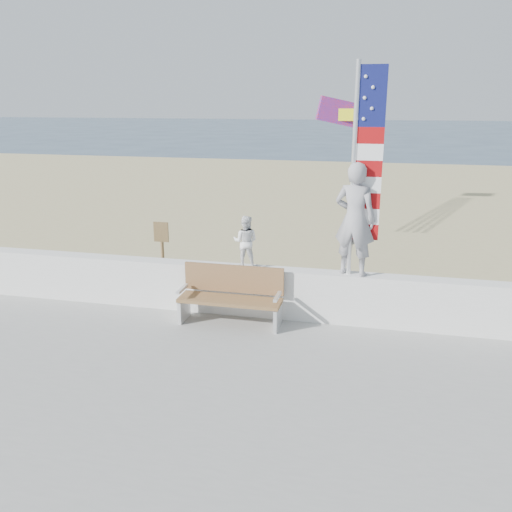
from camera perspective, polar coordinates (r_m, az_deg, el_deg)
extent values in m
plane|color=#2B4056|center=(8.39, -4.23, -12.19)|extent=(220.00, 220.00, 0.00)
cube|color=tan|center=(16.66, 4.98, 2.41)|extent=(90.00, 40.00, 0.08)
cube|color=white|center=(9.89, -0.87, -3.62)|extent=(30.00, 0.35, 0.90)
imported|color=gray|center=(9.24, 10.37, 3.81)|extent=(0.80, 0.63, 1.92)
imported|color=white|center=(9.63, -1.11, 1.54)|extent=(0.46, 0.36, 0.93)
cube|color=olive|center=(9.44, -2.78, -4.69)|extent=(1.80, 0.50, 0.06)
cube|color=olive|center=(9.58, -2.36, -2.40)|extent=(1.80, 0.05, 0.50)
cube|color=white|center=(9.78, -7.57, -5.56)|extent=(0.06, 0.50, 0.40)
cube|color=silver|center=(9.60, -7.77, -3.45)|extent=(0.06, 0.45, 0.05)
cube|color=silver|center=(9.35, 2.29, -6.48)|extent=(0.06, 0.50, 0.40)
cube|color=silver|center=(9.16, 2.26, -4.29)|extent=(0.06, 0.45, 0.05)
cylinder|color=white|center=(9.12, 10.20, 8.68)|extent=(0.08, 0.08, 3.50)
cube|color=#0F1451|center=(9.04, 12.17, 16.15)|extent=(0.44, 0.02, 0.95)
cube|color=#9E0A0C|center=(9.28, 11.38, 2.51)|extent=(0.44, 0.02, 0.26)
cube|color=white|center=(9.23, 11.47, 4.10)|extent=(0.44, 0.02, 0.26)
cube|color=#9E0A0C|center=(9.18, 11.56, 5.72)|extent=(0.44, 0.02, 0.26)
cube|color=white|center=(9.13, 11.66, 7.35)|extent=(0.44, 0.02, 0.26)
cube|color=#9E0A0C|center=(9.10, 11.75, 8.99)|extent=(0.44, 0.02, 0.26)
cube|color=white|center=(9.07, 11.85, 10.65)|extent=(0.44, 0.02, 0.26)
cube|color=#9E0A0C|center=(9.05, 11.94, 12.31)|extent=(0.44, 0.02, 0.26)
sphere|color=white|center=(9.03, 11.25, 13.97)|extent=(0.06, 0.06, 0.06)
sphere|color=white|center=(9.02, 12.10, 14.94)|extent=(0.06, 0.06, 0.06)
sphere|color=white|center=(9.02, 11.37, 16.00)|extent=(0.06, 0.06, 0.06)
sphere|color=white|center=(9.02, 12.22, 16.97)|extent=(0.06, 0.06, 0.06)
sphere|color=white|center=(9.03, 11.49, 18.03)|extent=(0.06, 0.06, 0.06)
cube|color=red|center=(11.51, 8.75, 14.75)|extent=(0.97, 0.47, 0.65)
cube|color=#FEFC1A|center=(11.50, 9.50, 14.47)|extent=(0.33, 0.25, 0.24)
cylinder|color=olive|center=(11.61, -9.77, -0.59)|extent=(0.07, 0.07, 1.20)
cube|color=brown|center=(11.43, -9.96, 2.51)|extent=(0.32, 0.03, 0.42)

